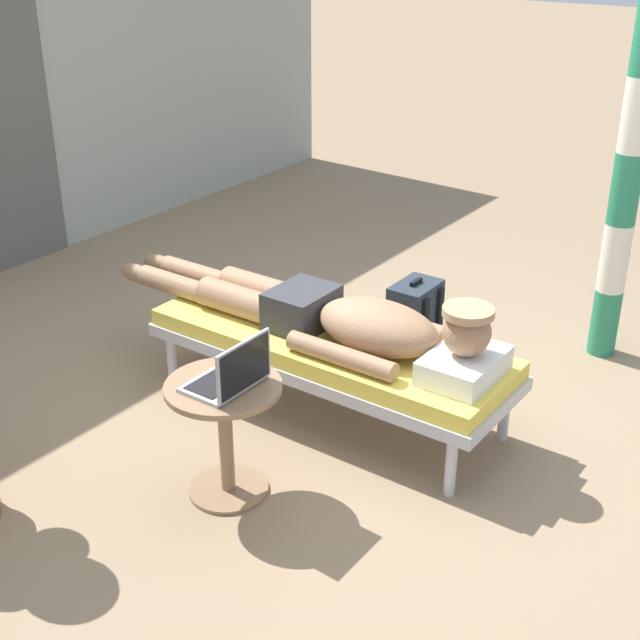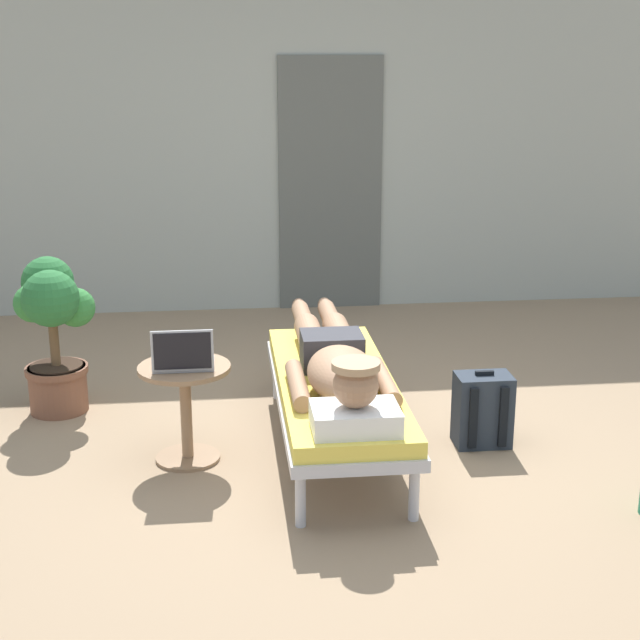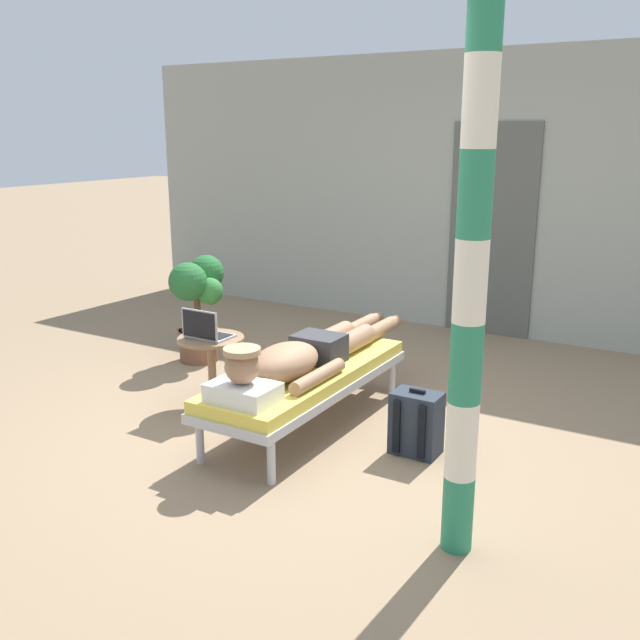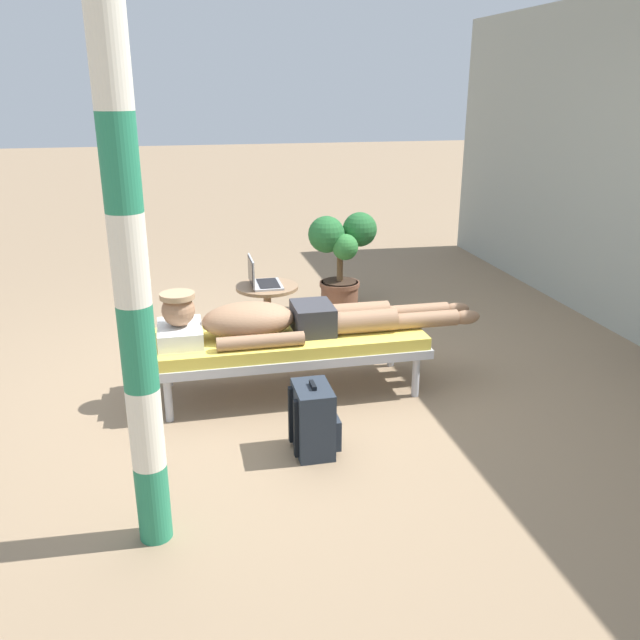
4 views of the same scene
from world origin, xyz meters
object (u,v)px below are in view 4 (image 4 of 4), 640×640
(backpack, at_px, (314,420))
(porch_post, at_px, (129,260))
(laptop, at_px, (260,279))
(lounge_chair, at_px, (289,344))
(person_reclining, at_px, (283,320))
(side_table, at_px, (268,306))
(potted_plant, at_px, (341,253))

(backpack, height_order, porch_post, porch_post)
(laptop, bearing_deg, lounge_chair, 6.02)
(person_reclining, bearing_deg, side_table, 179.58)
(laptop, bearing_deg, backpack, 2.81)
(person_reclining, height_order, laptop, laptop)
(backpack, distance_m, porch_post, 1.54)
(lounge_chair, height_order, person_reclining, person_reclining)
(lounge_chair, relative_size, potted_plant, 2.01)
(lounge_chair, height_order, backpack, backpack)
(lounge_chair, xyz_separation_m, porch_post, (1.40, -0.88, 0.98))
(person_reclining, height_order, porch_post, porch_post)
(lounge_chair, relative_size, side_table, 3.47)
(person_reclining, bearing_deg, lounge_chair, 90.00)
(person_reclining, xyz_separation_m, laptop, (-0.79, -0.05, 0.06))
(lounge_chair, bearing_deg, laptop, -173.98)
(person_reclining, bearing_deg, potted_plant, 153.26)
(person_reclining, bearing_deg, porch_post, -31.02)
(porch_post, bearing_deg, backpack, 124.00)
(backpack, height_order, potted_plant, potted_plant)
(person_reclining, height_order, potted_plant, potted_plant)
(potted_plant, bearing_deg, porch_post, -28.80)
(laptop, distance_m, backpack, 1.65)
(laptop, height_order, porch_post, porch_post)
(person_reclining, height_order, side_table, person_reclining)
(side_table, height_order, porch_post, porch_post)
(laptop, height_order, backpack, laptop)
(person_reclining, bearing_deg, laptop, -176.70)
(person_reclining, distance_m, side_table, 0.81)
(backpack, bearing_deg, person_reclining, -177.67)
(person_reclining, height_order, backpack, person_reclining)
(lounge_chair, distance_m, person_reclining, 0.18)
(lounge_chair, distance_m, backpack, 0.82)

